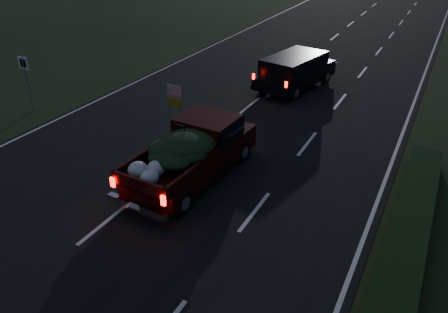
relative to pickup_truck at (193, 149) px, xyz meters
The scene contains 6 objects.
ground 3.70m from the pickup_truck, 105.26° to the right, with size 120.00×120.00×0.00m, color black.
road_asphalt 3.69m from the pickup_truck, 105.26° to the right, with size 14.00×120.00×0.02m, color black.
hedge_row 6.92m from the pickup_truck, ahead, with size 1.00×10.00×0.60m, color black.
route_sign 9.58m from the pickup_truck, behind, with size 0.55×0.08×2.50m.
pickup_truck is the anchor object (origin of this frame).
lead_suv 9.85m from the pickup_truck, 89.76° to the left, with size 2.95×5.18×1.40m.
Camera 1 is at (7.69, -7.33, 7.72)m, focal length 35.00 mm.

